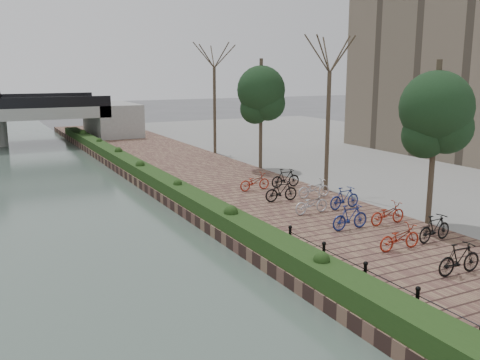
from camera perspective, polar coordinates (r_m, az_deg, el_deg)
promenade at (r=27.42m, az=0.47°, el=-1.74°), size 8.00×75.00×0.50m
inland_pavement at (r=37.43m, az=22.77°, el=0.97°), size 24.00×75.00×0.50m
hedge at (r=28.25m, az=-8.02°, el=-0.31°), size 1.10×56.00×0.60m
chain_fence at (r=13.92m, az=21.36°, el=-13.61°), size 0.10×14.10×0.70m
bicycle_parking at (r=21.72m, az=13.63°, el=-3.70°), size 2.40×17.32×1.00m
street_trees at (r=25.09m, az=13.82°, el=4.64°), size 3.20×37.12×6.80m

